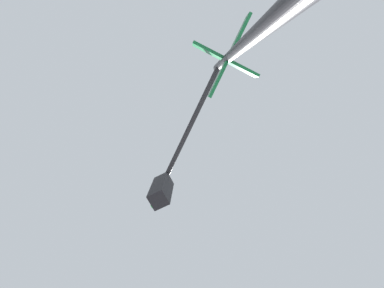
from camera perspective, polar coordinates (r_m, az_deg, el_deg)
name	(u,v)px	position (r m, az deg, el deg)	size (l,w,h in m)	color
traffic_signal_near	(192,136)	(2.91, 0.01, 2.10)	(2.02, 2.50, 5.51)	black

